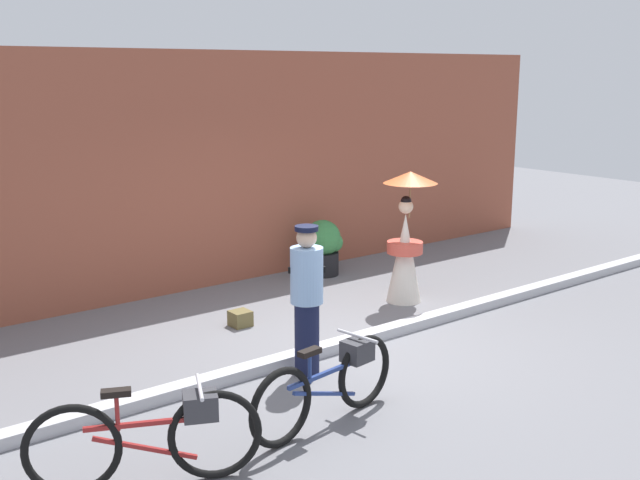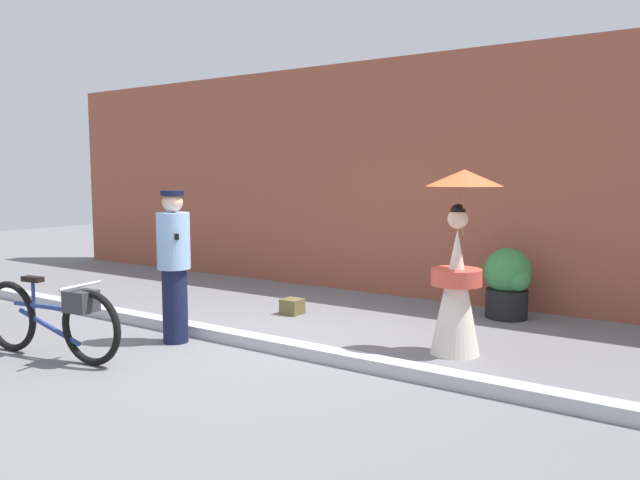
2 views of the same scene
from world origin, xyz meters
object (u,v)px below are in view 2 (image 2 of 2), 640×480
(person_with_parasol, at_px, (458,266))
(backpack_on_pavement, at_px, (292,306))
(person_officer, at_px, (174,263))
(potted_plant_by_door, at_px, (508,282))
(bicycle_near_officer, at_px, (53,318))

(person_with_parasol, relative_size, backpack_on_pavement, 7.46)
(person_officer, bearing_deg, potted_plant_by_door, 49.21)
(potted_plant_by_door, bearing_deg, backpack_on_pavement, -151.16)
(bicycle_near_officer, height_order, person_with_parasol, person_with_parasol)
(bicycle_near_officer, relative_size, person_officer, 1.12)
(person_officer, bearing_deg, backpack_on_pavement, 81.47)
(person_officer, bearing_deg, person_with_parasol, 25.03)
(bicycle_near_officer, bearing_deg, backpack_on_pavement, 74.02)
(backpack_on_pavement, bearing_deg, potted_plant_by_door, 28.84)
(person_officer, height_order, potted_plant_by_door, person_officer)
(person_with_parasol, bearing_deg, backpack_on_pavement, 168.05)
(bicycle_near_officer, relative_size, backpack_on_pavement, 7.35)
(bicycle_near_officer, distance_m, backpack_on_pavement, 2.89)
(person_with_parasol, distance_m, backpack_on_pavement, 2.53)
(person_with_parasol, bearing_deg, bicycle_near_officer, -144.25)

